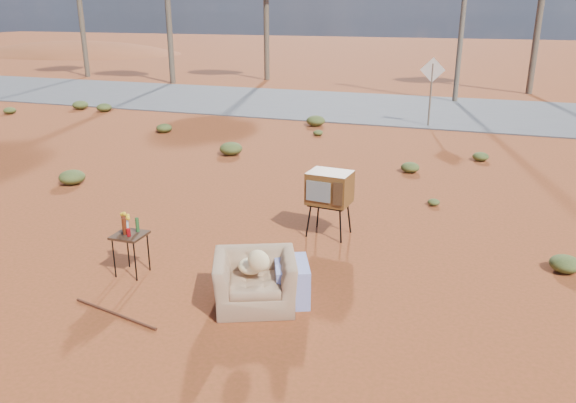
% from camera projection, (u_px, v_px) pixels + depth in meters
% --- Properties ---
extents(ground, '(140.00, 140.00, 0.00)m').
position_uv_depth(ground, '(232.00, 278.00, 8.00)').
color(ground, '#92391D').
rests_on(ground, ground).
extents(highway, '(140.00, 7.00, 0.04)m').
position_uv_depth(highway, '(396.00, 108.00, 21.39)').
color(highway, '#565659').
rests_on(highway, ground).
extents(dirt_mound, '(26.00, 18.00, 2.00)m').
position_uv_depth(dirt_mound, '(77.00, 53.00, 47.67)').
color(dirt_mound, '#954524').
rests_on(dirt_mound, ground).
extents(armchair, '(1.34, 1.18, 0.90)m').
position_uv_depth(armchair, '(262.00, 274.00, 7.19)').
color(armchair, '#936F50').
rests_on(armchair, ground).
extents(tv_unit, '(0.74, 0.62, 1.11)m').
position_uv_depth(tv_unit, '(330.00, 189.00, 9.27)').
color(tv_unit, black).
rests_on(tv_unit, ground).
extents(side_table, '(0.44, 0.44, 0.89)m').
position_uv_depth(side_table, '(129.00, 232.00, 7.96)').
color(side_table, '#352213').
rests_on(side_table, ground).
extents(rusty_bar, '(1.38, 0.33, 0.04)m').
position_uv_depth(rusty_bar, '(115.00, 314.00, 7.04)').
color(rusty_bar, '#522715').
rests_on(rusty_bar, ground).
extents(road_sign, '(0.78, 0.06, 2.19)m').
position_uv_depth(road_sign, '(432.00, 80.00, 17.76)').
color(road_sign, brown).
rests_on(road_sign, ground).
extents(scrub_patch, '(17.49, 8.07, 0.33)m').
position_uv_depth(scrub_patch, '(282.00, 179.00, 12.15)').
color(scrub_patch, '#515826').
rests_on(scrub_patch, ground).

